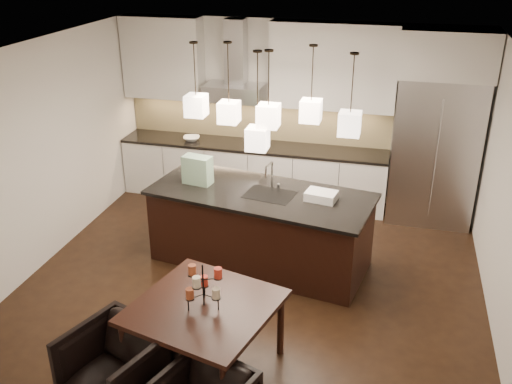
% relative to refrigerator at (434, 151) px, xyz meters
% --- Properties ---
extents(floor, '(5.50, 5.50, 0.02)m').
position_rel_refrigerator_xyz_m(floor, '(-2.10, -2.38, -1.08)').
color(floor, black).
rests_on(floor, ground).
extents(ceiling, '(5.50, 5.50, 0.02)m').
position_rel_refrigerator_xyz_m(ceiling, '(-2.10, -2.38, 1.73)').
color(ceiling, white).
rests_on(ceiling, wall_back).
extents(wall_back, '(5.50, 0.02, 2.80)m').
position_rel_refrigerator_xyz_m(wall_back, '(-2.10, 0.38, 0.32)').
color(wall_back, silver).
rests_on(wall_back, ground).
extents(wall_front, '(5.50, 0.02, 2.80)m').
position_rel_refrigerator_xyz_m(wall_front, '(-2.10, -5.14, 0.32)').
color(wall_front, silver).
rests_on(wall_front, ground).
extents(wall_left, '(0.02, 5.50, 2.80)m').
position_rel_refrigerator_xyz_m(wall_left, '(-4.86, -2.38, 0.32)').
color(wall_left, silver).
rests_on(wall_left, ground).
extents(wall_right, '(0.02, 5.50, 2.80)m').
position_rel_refrigerator_xyz_m(wall_right, '(0.66, -2.38, 0.32)').
color(wall_right, silver).
rests_on(wall_right, ground).
extents(refrigerator, '(1.20, 0.72, 2.15)m').
position_rel_refrigerator_xyz_m(refrigerator, '(0.00, 0.00, 0.00)').
color(refrigerator, '#B7B7BA').
rests_on(refrigerator, floor).
extents(fridge_panel, '(1.26, 0.72, 0.65)m').
position_rel_refrigerator_xyz_m(fridge_panel, '(0.00, 0.00, 1.40)').
color(fridge_panel, silver).
rests_on(fridge_panel, refrigerator).
extents(lower_cabinets, '(4.21, 0.62, 0.88)m').
position_rel_refrigerator_xyz_m(lower_cabinets, '(-2.73, 0.05, -0.64)').
color(lower_cabinets, silver).
rests_on(lower_cabinets, floor).
extents(countertop, '(4.21, 0.66, 0.04)m').
position_rel_refrigerator_xyz_m(countertop, '(-2.73, 0.05, -0.17)').
color(countertop, black).
rests_on(countertop, lower_cabinets).
extents(backsplash, '(4.21, 0.02, 0.63)m').
position_rel_refrigerator_xyz_m(backsplash, '(-2.73, 0.35, 0.16)').
color(backsplash, '#CFBE85').
rests_on(backsplash, countertop).
extents(upper_cab_left, '(1.25, 0.35, 1.25)m').
position_rel_refrigerator_xyz_m(upper_cab_left, '(-4.20, 0.19, 1.10)').
color(upper_cab_left, silver).
rests_on(upper_cab_left, wall_back).
extents(upper_cab_right, '(1.85, 0.35, 1.25)m').
position_rel_refrigerator_xyz_m(upper_cab_right, '(-1.55, 0.19, 1.10)').
color(upper_cab_right, silver).
rests_on(upper_cab_right, wall_back).
extents(hood_canopy, '(0.90, 0.52, 0.24)m').
position_rel_refrigerator_xyz_m(hood_canopy, '(-3.03, 0.10, 0.65)').
color(hood_canopy, '#B7B7BA').
rests_on(hood_canopy, wall_back).
extents(hood_chimney, '(0.30, 0.28, 0.96)m').
position_rel_refrigerator_xyz_m(hood_chimney, '(-3.03, 0.21, 1.24)').
color(hood_chimney, '#B7B7BA').
rests_on(hood_chimney, hood_canopy).
extents(fruit_bowl, '(0.32, 0.32, 0.06)m').
position_rel_refrigerator_xyz_m(fruit_bowl, '(-3.72, 0.00, -0.12)').
color(fruit_bowl, silver).
rests_on(fruit_bowl, countertop).
extents(island_body, '(2.83, 1.50, 0.95)m').
position_rel_refrigerator_xyz_m(island_body, '(-2.13, -1.84, -0.60)').
color(island_body, black).
rests_on(island_body, floor).
extents(island_top, '(2.93, 1.60, 0.04)m').
position_rel_refrigerator_xyz_m(island_top, '(-2.13, -1.84, -0.11)').
color(island_top, black).
rests_on(island_top, island_body).
extents(faucet, '(0.15, 0.27, 0.41)m').
position_rel_refrigerator_xyz_m(faucet, '(-2.00, -1.75, 0.12)').
color(faucet, silver).
rests_on(faucet, island_top).
extents(tote_bag, '(0.39, 0.25, 0.37)m').
position_rel_refrigerator_xyz_m(tote_bag, '(-2.98, -1.75, 0.10)').
color(tote_bag, '#1A633B').
rests_on(tote_bag, island_top).
extents(food_container, '(0.40, 0.32, 0.11)m').
position_rel_refrigerator_xyz_m(food_container, '(-1.36, -1.87, -0.03)').
color(food_container, silver).
rests_on(food_container, island_top).
extents(dining_table, '(1.51, 1.51, 0.75)m').
position_rel_refrigerator_xyz_m(dining_table, '(-2.16, -3.94, -0.70)').
color(dining_table, black).
rests_on(dining_table, floor).
extents(candelabra, '(0.44, 0.44, 0.44)m').
position_rel_refrigerator_xyz_m(candelabra, '(-2.16, -3.94, -0.11)').
color(candelabra, black).
rests_on(candelabra, dining_table).
extents(candle_a, '(0.09, 0.09, 0.10)m').
position_rel_refrigerator_xyz_m(candle_a, '(-2.02, -3.97, -0.15)').
color(candle_a, beige).
rests_on(candle_a, candelabra).
extents(candle_b, '(0.09, 0.09, 0.10)m').
position_rel_refrigerator_xyz_m(candle_b, '(-2.19, -3.80, -0.15)').
color(candle_b, red).
rests_on(candle_b, candelabra).
extents(candle_c, '(0.09, 0.09, 0.10)m').
position_rel_refrigerator_xyz_m(candle_c, '(-2.25, -4.03, -0.15)').
color(candle_c, '#994426').
rests_on(candle_c, candelabra).
extents(candle_d, '(0.09, 0.09, 0.10)m').
position_rel_refrigerator_xyz_m(candle_d, '(-2.03, -3.88, 0.01)').
color(candle_d, red).
rests_on(candle_d, candelabra).
extents(candle_e, '(0.09, 0.09, 0.10)m').
position_rel_refrigerator_xyz_m(candle_e, '(-2.28, -3.88, 0.01)').
color(candle_e, '#994426').
rests_on(candle_e, candelabra).
extents(candle_f, '(0.09, 0.09, 0.10)m').
position_rel_refrigerator_xyz_m(candle_f, '(-2.17, -4.07, 0.01)').
color(candle_f, beige).
rests_on(candle_f, candelabra).
extents(armchair_left, '(1.02, 1.04, 0.74)m').
position_rel_refrigerator_xyz_m(armchair_left, '(-2.80, -4.55, -0.70)').
color(armchair_left, black).
rests_on(armchair_left, floor).
extents(pendant_a, '(0.24, 0.24, 0.26)m').
position_rel_refrigerator_xyz_m(pendant_a, '(-2.94, -1.82, 0.97)').
color(pendant_a, beige).
rests_on(pendant_a, ceiling).
extents(pendant_b, '(0.24, 0.24, 0.26)m').
position_rel_refrigerator_xyz_m(pendant_b, '(-2.56, -1.71, 0.88)').
color(pendant_b, beige).
rests_on(pendant_b, ceiling).
extents(pendant_c, '(0.24, 0.24, 0.26)m').
position_rel_refrigerator_xyz_m(pendant_c, '(-1.98, -2.09, 0.99)').
color(pendant_c, beige).
rests_on(pendant_c, ceiling).
extents(pendant_d, '(0.24, 0.24, 0.26)m').
position_rel_refrigerator_xyz_m(pendant_d, '(-1.57, -1.66, 0.96)').
color(pendant_d, beige).
rests_on(pendant_d, ceiling).
extents(pendant_e, '(0.24, 0.24, 0.26)m').
position_rel_refrigerator_xyz_m(pendant_e, '(-1.07, -2.03, 0.95)').
color(pendant_e, beige).
rests_on(pendant_e, ceiling).
extents(pendant_f, '(0.24, 0.24, 0.26)m').
position_rel_refrigerator_xyz_m(pendant_f, '(-2.09, -2.16, 0.73)').
color(pendant_f, beige).
rests_on(pendant_f, ceiling).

